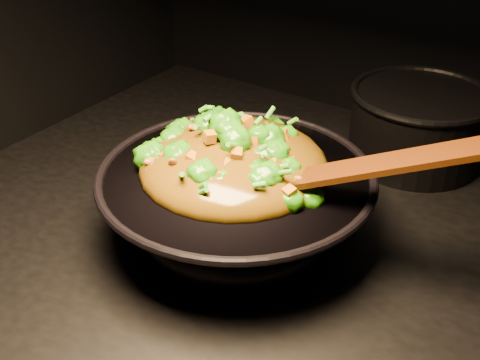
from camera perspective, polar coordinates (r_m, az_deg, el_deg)
The scene contains 4 objects.
wok at distance 0.91m, azimuth -0.35°, elevation -2.46°, with size 0.40×0.40×0.11m, color black, non-canonical shape.
stir_fry at distance 0.87m, azimuth -0.59°, elevation 3.83°, with size 0.28×0.28×0.10m, color #297D08, non-canonical shape.
spatula at distance 0.79m, azimuth 10.75°, elevation 0.99°, with size 0.33×0.05×0.01m, color #391205.
back_pot at distance 1.15m, azimuth 16.47°, elevation 4.99°, with size 0.24×0.24×0.14m, color black.
Camera 1 is at (0.35, -0.68, 1.47)m, focal length 45.00 mm.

